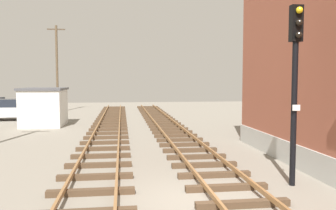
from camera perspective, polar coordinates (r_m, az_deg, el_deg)
name	(u,v)px	position (r m, az deg, el deg)	size (l,w,h in m)	color
ground_plane	(201,200)	(9.89, 5.40, -15.31)	(87.26, 87.26, 0.00)	gray
track_near_building	(234,194)	(10.10, 10.85, -14.20)	(2.50, 67.13, 0.32)	#4C3826
track_centre	(88,200)	(9.66, -13.01, -15.06)	(2.50, 67.13, 0.32)	#4C3826
signal_mast	(295,74)	(11.30, 20.24, 4.82)	(0.36, 0.40, 5.56)	black
control_hut	(44,107)	(26.73, -19.77, -0.25)	(3.00, 3.80, 2.76)	silver
parked_car_silver	(9,109)	(31.42, -24.76, -0.67)	(4.20, 2.04, 1.76)	#B7B7BC
utility_pole_far	(57,67)	(37.77, -17.85, 5.96)	(1.80, 0.24, 8.95)	brown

